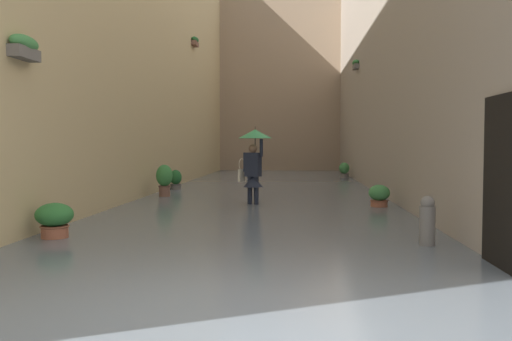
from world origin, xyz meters
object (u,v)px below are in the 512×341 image
at_px(potted_plant_far_right, 164,180).
at_px(potted_plant_near_right, 176,181).
at_px(person_wading, 254,155).
at_px(potted_plant_mid_right, 54,221).
at_px(mooring_bollard, 427,224).
at_px(potted_plant_far_left, 379,197).
at_px(potted_plant_near_left, 344,171).

xyz_separation_m(potted_plant_far_right, potted_plant_near_right, (0.22, -2.45, -0.20)).
height_order(person_wading, potted_plant_near_right, person_wading).
relative_size(person_wading, potted_plant_mid_right, 3.07).
relative_size(potted_plant_mid_right, potted_plant_near_right, 0.89).
bearing_deg(mooring_bollard, person_wading, -60.52).
relative_size(potted_plant_mid_right, potted_plant_far_left, 1.05).
xyz_separation_m(potted_plant_far_left, potted_plant_near_left, (-0.15, -10.95, 0.08)).
distance_m(potted_plant_far_right, potted_plant_far_left, 6.11).
distance_m(potted_plant_mid_right, potted_plant_far_left, 7.53).
height_order(person_wading, potted_plant_near_left, person_wading).
bearing_deg(potted_plant_near_left, mooring_bollard, 89.26).
bearing_deg(person_wading, potted_plant_far_left, 174.21).
height_order(potted_plant_far_right, mooring_bollard, potted_plant_far_right).
distance_m(potted_plant_far_right, potted_plant_mid_right, 6.85).
distance_m(potted_plant_mid_right, potted_plant_near_left, 16.80).
xyz_separation_m(person_wading, potted_plant_near_left, (-3.18, -10.65, -0.91)).
bearing_deg(potted_plant_far_right, mooring_bollard, 128.76).
xyz_separation_m(potted_plant_near_right, potted_plant_near_left, (-6.10, -6.40, 0.03)).
distance_m(person_wading, potted_plant_far_left, 3.20).
distance_m(potted_plant_mid_right, mooring_bollard, 5.79).
relative_size(potted_plant_near_right, potted_plant_near_left, 0.95).
height_order(potted_plant_far_right, potted_plant_far_left, potted_plant_far_right).
relative_size(person_wading, potted_plant_near_left, 2.58).
relative_size(potted_plant_near_left, mooring_bollard, 0.94).
bearing_deg(potted_plant_far_right, potted_plant_far_left, 159.80).
bearing_deg(person_wading, potted_plant_far_right, -33.72).
bearing_deg(potted_plant_near_right, person_wading, 124.47).
height_order(person_wading, potted_plant_far_left, person_wading).
relative_size(potted_plant_near_right, mooring_bollard, 0.89).
xyz_separation_m(potted_plant_far_right, potted_plant_far_left, (-5.73, 2.11, -0.24)).
xyz_separation_m(potted_plant_mid_right, potted_plant_far_left, (-5.84, -4.74, -0.04)).
distance_m(potted_plant_far_left, potted_plant_near_left, 10.96).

